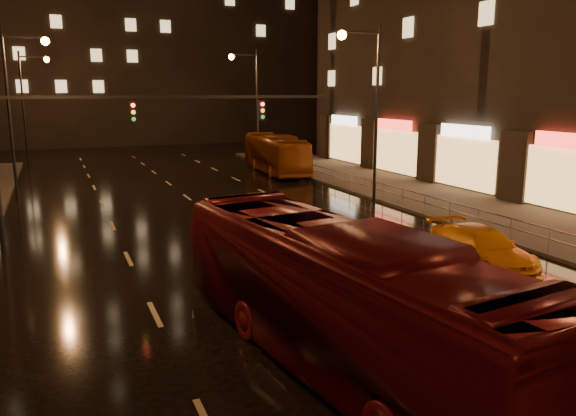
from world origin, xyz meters
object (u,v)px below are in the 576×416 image
at_px(bus_red, 341,296).
at_px(taxi_near, 385,245).
at_px(bus_curb, 275,154).
at_px(taxi_far, 482,248).

relative_size(bus_red, taxi_near, 3.32).
xyz_separation_m(bus_curb, taxi_far, (-2.12, -26.12, -0.80)).
height_order(bus_red, taxi_near, bus_red).
distance_m(bus_curb, taxi_near, 24.65).
bearing_deg(bus_curb, taxi_near, -96.31).
distance_m(bus_red, taxi_near, 8.77).
height_order(bus_curb, taxi_far, bus_curb).
height_order(taxi_near, taxi_far, taxi_far).
distance_m(bus_red, taxi_far, 9.68).
xyz_separation_m(bus_red, taxi_far, (8.38, 4.75, -0.97)).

